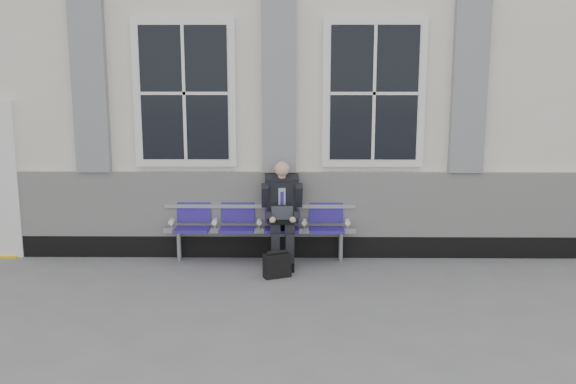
{
  "coord_description": "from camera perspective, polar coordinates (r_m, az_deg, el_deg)",
  "views": [
    {
      "loc": [
        -0.69,
        -7.1,
        2.58
      ],
      "look_at": [
        -0.78,
        0.9,
        1.03
      ],
      "focal_mm": 40.0,
      "sensor_mm": 36.0,
      "label": 1
    }
  ],
  "objects": [
    {
      "name": "ground",
      "position": [
        7.58,
        5.88,
        -8.96
      ],
      "size": [
        70.0,
        70.0,
        0.0
      ],
      "primitive_type": "plane",
      "color": "slate",
      "rests_on": "ground"
    },
    {
      "name": "bench",
      "position": [
        8.68,
        -2.53,
        -2.55
      ],
      "size": [
        2.6,
        0.47,
        0.91
      ],
      "color": "#9EA0A3",
      "rests_on": "ground"
    },
    {
      "name": "station_building",
      "position": [
        10.6,
        4.3,
        9.01
      ],
      "size": [
        14.4,
        4.4,
        4.49
      ],
      "color": "silver",
      "rests_on": "ground"
    },
    {
      "name": "businessman",
      "position": [
        8.49,
        -0.54,
        -1.46
      ],
      "size": [
        0.55,
        0.74,
        1.38
      ],
      "color": "black",
      "rests_on": "ground"
    },
    {
      "name": "briefcase",
      "position": [
        8.06,
        -0.98,
        -6.5
      ],
      "size": [
        0.36,
        0.26,
        0.35
      ],
      "color": "black",
      "rests_on": "ground"
    }
  ]
}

